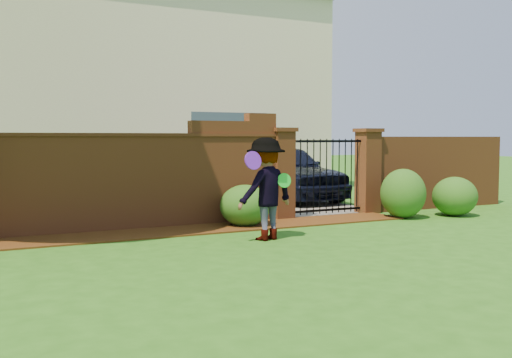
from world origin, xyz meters
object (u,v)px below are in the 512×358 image
frisbee_green (284,180)px  car (287,172)px  man (267,189)px  frisbee_purple (253,160)px

frisbee_green → car: bearing=59.7°
man → frisbee_purple: bearing=13.9°
frisbee_purple → frisbee_green: frisbee_purple is taller
frisbee_green → frisbee_purple: bearing=-173.2°
man → frisbee_green: (0.25, -0.12, 0.14)m
frisbee_green → man: bearing=154.9°
frisbee_purple → car: bearing=55.4°
car → frisbee_green: size_ratio=18.79×
car → frisbee_purple: bearing=-127.5°
car → man: 6.09m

